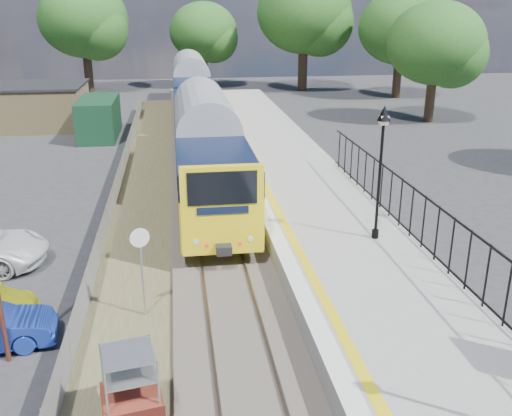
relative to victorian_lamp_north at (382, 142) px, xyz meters
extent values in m
plane|color=#2D2D30|center=(-5.30, -6.00, -4.30)|extent=(120.00, 120.00, 0.00)
cube|color=#473F38|center=(-5.30, 4.00, -4.20)|extent=(3.40, 80.00, 0.20)
cube|color=#4C472D|center=(-8.20, 2.00, -4.27)|extent=(2.60, 70.00, 0.06)
cube|color=brown|center=(-6.02, 4.00, -4.08)|extent=(0.07, 80.00, 0.14)
cube|color=brown|center=(-4.58, 4.00, -4.08)|extent=(0.07, 80.00, 0.14)
cube|color=gray|center=(-1.10, 2.00, -3.85)|extent=(5.00, 70.00, 0.90)
cube|color=silver|center=(-3.35, 2.00, -3.39)|extent=(0.50, 70.00, 0.01)
cube|color=yellow|center=(-2.85, 2.00, -3.39)|extent=(0.30, 70.00, 0.01)
cylinder|color=black|center=(0.00, 0.00, -3.25)|extent=(0.24, 0.24, 0.30)
cylinder|color=black|center=(0.00, 0.00, -1.40)|extent=(0.10, 0.10, 3.70)
cube|color=black|center=(0.00, 0.00, 0.55)|extent=(0.08, 0.08, 0.30)
cube|color=beige|center=(0.00, 0.00, 0.72)|extent=(0.26, 0.26, 0.30)
cone|color=black|center=(0.00, 0.00, 0.95)|extent=(0.44, 0.44, 0.50)
cube|color=black|center=(1.25, -3.50, -1.65)|extent=(0.05, 26.00, 0.05)
cube|color=tan|center=(-17.30, 26.00, -2.80)|extent=(8.00, 6.00, 3.00)
cube|color=black|center=(-17.30, 26.00, -1.25)|extent=(8.20, 6.20, 0.15)
cube|color=#143922|center=(-11.80, 22.00, -3.00)|extent=(2.40, 6.00, 2.60)
cylinder|color=#332319|center=(-15.30, 44.00, -2.37)|extent=(0.88, 0.88, 3.85)
ellipsoid|color=#1D521B|center=(-15.30, 44.00, 2.85)|extent=(8.80, 8.80, 7.48)
cylinder|color=#332319|center=(-3.30, 46.00, -2.72)|extent=(0.72, 0.72, 3.15)
ellipsoid|color=#1D521B|center=(-3.30, 46.00, 1.55)|extent=(7.20, 7.20, 6.12)
cylinder|color=#332319|center=(6.70, 42.00, -2.20)|extent=(0.96, 0.96, 4.20)
ellipsoid|color=#1D521B|center=(6.70, 42.00, 3.50)|extent=(9.60, 9.60, 8.16)
cylinder|color=#332319|center=(14.70, 36.00, -2.55)|extent=(0.80, 0.80, 3.50)
ellipsoid|color=#1D521B|center=(14.70, 36.00, 2.20)|extent=(8.00, 8.00, 6.80)
cylinder|color=#332319|center=(12.70, 24.00, -2.72)|extent=(0.72, 0.72, 3.15)
ellipsoid|color=#1D521B|center=(12.70, 24.00, 1.55)|extent=(7.20, 7.20, 6.12)
cube|color=yellow|center=(-5.30, 9.90, -2.61)|extent=(2.80, 20.00, 1.90)
cube|color=black|center=(-5.30, 9.90, -1.31)|extent=(2.82, 20.00, 0.90)
cube|color=black|center=(-5.30, 9.90, -1.31)|extent=(2.82, 18.00, 0.70)
cube|color=black|center=(-5.30, 9.90, -3.79)|extent=(2.00, 18.00, 0.45)
cube|color=yellow|center=(-5.30, 30.50, -2.61)|extent=(2.80, 20.00, 1.90)
cube|color=black|center=(-5.30, 30.50, -1.31)|extent=(2.82, 20.00, 0.90)
cube|color=black|center=(-5.30, 30.50, -1.31)|extent=(2.82, 18.00, 0.70)
cube|color=black|center=(-5.30, 30.50, -3.79)|extent=(2.00, 18.00, 0.45)
cube|color=black|center=(-5.30, -0.31, -1.26)|extent=(2.24, 0.04, 1.10)
cube|color=maroon|center=(-7.85, -7.42, -3.84)|extent=(1.40, 1.40, 0.92)
cylinder|color=#999EA3|center=(-7.80, -2.70, -3.05)|extent=(0.06, 0.06, 2.49)
cylinder|color=silver|center=(-7.80, -2.75, -1.80)|extent=(0.54, 0.20, 0.56)
camera|label=1|loc=(-6.66, -17.52, 4.24)|focal=40.00mm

